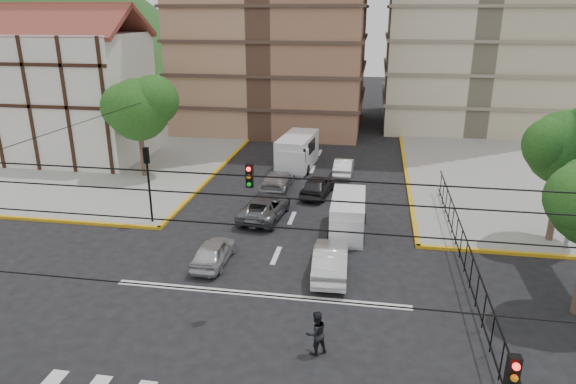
% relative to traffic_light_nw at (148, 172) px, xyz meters
% --- Properties ---
extents(ground, '(160.00, 160.00, 0.00)m').
position_rel_traffic_light_nw_xyz_m(ground, '(7.80, -7.80, -3.11)').
color(ground, black).
rests_on(ground, ground).
extents(sidewalk_nw, '(26.00, 26.00, 0.15)m').
position_rel_traffic_light_nw_xyz_m(sidewalk_nw, '(-12.20, 12.20, -3.04)').
color(sidewalk_nw, gray).
rests_on(sidewalk_nw, ground).
extents(stop_line, '(13.00, 0.40, 0.01)m').
position_rel_traffic_light_nw_xyz_m(stop_line, '(7.80, -6.60, -3.11)').
color(stop_line, silver).
rests_on(stop_line, ground).
extents(tudor_building, '(10.80, 8.05, 12.23)m').
position_rel_traffic_light_nw_xyz_m(tudor_building, '(-11.20, 12.20, 2.14)').
color(tudor_building, silver).
rests_on(tudor_building, ground).
extents(park_fence, '(0.10, 22.50, 1.66)m').
position_rel_traffic_light_nw_xyz_m(park_fence, '(16.80, -3.30, -3.11)').
color(park_fence, black).
rests_on(park_fence, ground).
extents(tree_park_c, '(4.65, 3.80, 7.25)m').
position_rel_traffic_light_nw_xyz_m(tree_park_c, '(21.89, 1.21, 2.22)').
color(tree_park_c, '#473828').
rests_on(tree_park_c, ground).
extents(tree_tudor, '(5.39, 4.40, 7.43)m').
position_rel_traffic_light_nw_xyz_m(tree_tudor, '(-4.10, 8.21, 2.11)').
color(tree_tudor, '#473828').
rests_on(tree_tudor, ground).
extents(traffic_light_nw, '(0.28, 0.22, 4.40)m').
position_rel_traffic_light_nw_xyz_m(traffic_light_nw, '(0.00, 0.00, 0.00)').
color(traffic_light_nw, black).
rests_on(traffic_light_nw, ground).
extents(traffic_light_hanging, '(18.00, 9.12, 0.92)m').
position_rel_traffic_light_nw_xyz_m(traffic_light_hanging, '(7.80, -9.84, 2.79)').
color(traffic_light_hanging, black).
rests_on(traffic_light_hanging, ground).
extents(van_right_lane, '(1.94, 4.57, 2.05)m').
position_rel_traffic_light_nw_xyz_m(van_right_lane, '(11.16, 0.46, -2.12)').
color(van_right_lane, silver).
rests_on(van_right_lane, ground).
extents(van_left_lane, '(2.74, 5.82, 2.54)m').
position_rel_traffic_light_nw_xyz_m(van_left_lane, '(6.53, 12.33, -1.88)').
color(van_left_lane, silver).
rests_on(van_left_lane, ground).
extents(car_silver_front_left, '(1.50, 3.64, 1.23)m').
position_rel_traffic_light_nw_xyz_m(car_silver_front_left, '(4.97, -4.13, -2.50)').
color(car_silver_front_left, silver).
rests_on(car_silver_front_left, ground).
extents(car_white_front_right, '(1.75, 4.50, 1.46)m').
position_rel_traffic_light_nw_xyz_m(car_white_front_right, '(10.66, -4.23, -2.38)').
color(car_white_front_right, silver).
rests_on(car_white_front_right, ground).
extents(car_grey_mid_left, '(2.66, 4.99, 1.34)m').
position_rel_traffic_light_nw_xyz_m(car_grey_mid_left, '(6.19, 2.02, -2.44)').
color(car_grey_mid_left, slate).
rests_on(car_grey_mid_left, ground).
extents(car_silver_rear_left, '(1.92, 4.51, 1.29)m').
position_rel_traffic_light_nw_xyz_m(car_silver_rear_left, '(5.95, 7.15, -2.46)').
color(car_silver_rear_left, '#A4A3A8').
rests_on(car_silver_rear_left, ground).
extents(car_darkgrey_mid_right, '(2.21, 4.23, 1.37)m').
position_rel_traffic_light_nw_xyz_m(car_darkgrey_mid_right, '(8.84, 6.41, -2.43)').
color(car_darkgrey_mid_right, '#242426').
rests_on(car_darkgrey_mid_right, ground).
extents(car_white_rear_right, '(1.40, 3.82, 1.25)m').
position_rel_traffic_light_nw_xyz_m(car_white_rear_right, '(10.24, 11.29, -2.49)').
color(car_white_rear_right, white).
rests_on(car_white_rear_right, ground).
extents(pedestrian_crosswalk, '(1.04, 1.00, 1.68)m').
position_rel_traffic_light_nw_xyz_m(pedestrian_crosswalk, '(10.67, -10.18, -2.27)').
color(pedestrian_crosswalk, black).
rests_on(pedestrian_crosswalk, ground).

